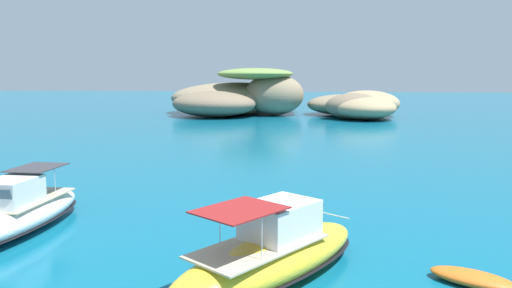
{
  "coord_description": "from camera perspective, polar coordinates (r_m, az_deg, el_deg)",
  "views": [
    {
      "loc": [
        3.53,
        -5.98,
        6.56
      ],
      "look_at": [
        0.23,
        20.94,
        2.69
      ],
      "focal_mm": 33.32,
      "sensor_mm": 36.0,
      "label": 1
    }
  ],
  "objects": [
    {
      "name": "dinghy_tender",
      "position": [
        17.08,
        24.59,
        -14.43
      ],
      "size": [
        2.81,
        2.19,
        0.58
      ],
      "color": "orange",
      "rests_on": "ground"
    },
    {
      "name": "islet_large",
      "position": [
        83.75,
        -1.9,
        5.67
      ],
      "size": [
        28.25,
        29.95,
        7.95
      ],
      "color": "#84755B",
      "rests_on": "ground"
    },
    {
      "name": "islet_small",
      "position": [
        79.16,
        11.95,
        4.58
      ],
      "size": [
        17.52,
        21.52,
        4.28
      ],
      "color": "#756651",
      "rests_on": "ground"
    },
    {
      "name": "motorboat_white",
      "position": [
        22.73,
        -26.51,
        -7.42
      ],
      "size": [
        2.61,
        8.12,
        2.53
      ],
      "color": "white",
      "rests_on": "ground"
    },
    {
      "name": "motorboat_yellow",
      "position": [
        15.81,
        1.99,
        -13.06
      ],
      "size": [
        7.03,
        8.41,
        2.67
      ],
      "color": "yellow",
      "rests_on": "ground"
    }
  ]
}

